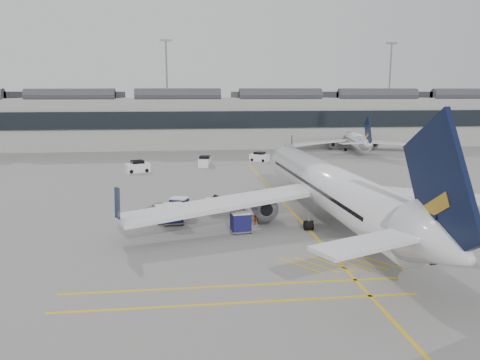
{
  "coord_description": "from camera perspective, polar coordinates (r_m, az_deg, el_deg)",
  "views": [
    {
      "loc": [
        -1.08,
        -38.02,
        12.21
      ],
      "look_at": [
        4.18,
        5.41,
        4.0
      ],
      "focal_mm": 35.0,
      "sensor_mm": 36.0,
      "label": 1
    }
  ],
  "objects": [
    {
      "name": "service_van_right",
      "position": [
        84.3,
        2.39,
        2.82
      ],
      "size": [
        3.7,
        3.33,
        1.72
      ],
      "rotation": [
        0.0,
        0.0,
        -0.63
      ],
      "color": "silver",
      "rests_on": "ground"
    },
    {
      "name": "airliner_main",
      "position": [
        44.66,
        11.06,
        -0.99
      ],
      "size": [
        39.47,
        43.15,
        11.47
      ],
      "rotation": [
        0.0,
        0.0,
        0.03
      ],
      "color": "white",
      "rests_on": "ground"
    },
    {
      "name": "airliner_far",
      "position": [
        103.29,
        13.7,
        4.86
      ],
      "size": [
        27.37,
        30.11,
        8.04
      ],
      "rotation": [
        0.0,
        0.0,
        -0.15
      ],
      "color": "white",
      "rests_on": "ground"
    },
    {
      "name": "baggage_cart_a",
      "position": [
        41.37,
        0.08,
        -5.09
      ],
      "size": [
        1.96,
        1.69,
        1.87
      ],
      "rotation": [
        0.0,
        0.0,
        0.14
      ],
      "color": "gray",
      "rests_on": "ground"
    },
    {
      "name": "apron_markings",
      "position": [
        50.77,
        5.92,
        -3.34
      ],
      "size": [
        0.25,
        60.0,
        0.01
      ],
      "primitive_type": "cube",
      "color": "gold",
      "rests_on": "ground"
    },
    {
      "name": "safety_cone_engine",
      "position": [
        51.44,
        11.8,
        -3.02
      ],
      "size": [
        0.39,
        0.39,
        0.54
      ],
      "primitive_type": "cone",
      "color": "#F24C0A",
      "rests_on": "ground"
    },
    {
      "name": "service_van_left",
      "position": [
        74.28,
        -12.38,
        1.57
      ],
      "size": [
        4.02,
        2.96,
        1.86
      ],
      "rotation": [
        0.0,
        0.0,
        0.36
      ],
      "color": "silver",
      "rests_on": "ground"
    },
    {
      "name": "baggage_cart_b",
      "position": [
        44.38,
        -8.12,
        -4.04
      ],
      "size": [
        2.03,
        1.74,
        1.96
      ],
      "rotation": [
        0.0,
        0.0,
        0.12
      ],
      "color": "gray",
      "rests_on": "ground"
    },
    {
      "name": "pushback_tug",
      "position": [
        46.62,
        -9.63,
        -3.86
      ],
      "size": [
        3.11,
        2.58,
        1.5
      ],
      "rotation": [
        0.0,
        0.0,
        -0.43
      ],
      "color": "#54594B",
      "rests_on": "ground"
    },
    {
      "name": "belt_loader",
      "position": [
        48.27,
        -2.59,
        -3.38
      ],
      "size": [
        4.62,
        2.22,
        1.83
      ],
      "rotation": [
        0.0,
        0.0,
        -0.22
      ],
      "color": "beige",
      "rests_on": "ground"
    },
    {
      "name": "ground",
      "position": [
        39.95,
        -5.07,
        -7.21
      ],
      "size": [
        220.0,
        220.0,
        0.0
      ],
      "primitive_type": "plane",
      "color": "gray",
      "rests_on": "ground"
    },
    {
      "name": "ramp_agent_a",
      "position": [
        47.24,
        0.24,
        -3.21
      ],
      "size": [
        0.69,
        0.79,
        1.82
      ],
      "primitive_type": "imported",
      "rotation": [
        0.0,
        0.0,
        1.09
      ],
      "color": "orange",
      "rests_on": "ground"
    },
    {
      "name": "baggage_cart_c",
      "position": [
        45.13,
        -9.26,
        -4.03
      ],
      "size": [
        1.91,
        1.72,
        1.68
      ],
      "rotation": [
        0.0,
        0.0,
        0.3
      ],
      "color": "gray",
      "rests_on": "ground"
    },
    {
      "name": "service_van_mid",
      "position": [
        78.66,
        -4.3,
        2.25
      ],
      "size": [
        2.4,
        3.73,
        1.77
      ],
      "rotation": [
        0.0,
        0.0,
        1.36
      ],
      "color": "silver",
      "rests_on": "ground"
    },
    {
      "name": "baggage_cart_d",
      "position": [
        47.36,
        -7.41,
        -3.17
      ],
      "size": [
        2.16,
        1.99,
        1.85
      ],
      "rotation": [
        0.0,
        0.0,
        -0.38
      ],
      "color": "gray",
      "rests_on": "ground"
    },
    {
      "name": "ramp_agent_b",
      "position": [
        44.0,
        1.88,
        -4.44
      ],
      "size": [
        0.82,
        0.67,
        1.55
      ],
      "primitive_type": "imported",
      "rotation": [
        0.0,
        0.0,
        3.26
      ],
      "color": "#F24A0C",
      "rests_on": "ground"
    },
    {
      "name": "safety_cone_nose",
      "position": [
        61.47,
        6.16,
        -0.62
      ],
      "size": [
        0.41,
        0.41,
        0.57
      ],
      "primitive_type": "cone",
      "color": "#F24C0A",
      "rests_on": "ground"
    },
    {
      "name": "light_masts",
      "position": [
        124.05,
        -7.33,
        11.6
      ],
      "size": [
        113.0,
        0.6,
        25.45
      ],
      "color": "slate",
      "rests_on": "ground"
    },
    {
      "name": "terminal",
      "position": [
        110.12,
        -6.39,
        7.4
      ],
      "size": [
        200.0,
        20.45,
        12.4
      ],
      "color": "#9E9E99",
      "rests_on": "ground"
    }
  ]
}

